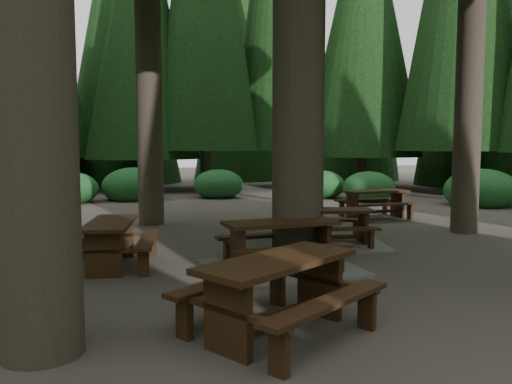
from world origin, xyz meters
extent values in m
plane|color=#4D443E|center=(0.00, 0.00, 0.00)|extent=(80.00, 80.00, 0.00)
cube|color=gray|center=(0.35, -0.37, 0.03)|extent=(2.51, 2.14, 0.05)
cube|color=#34190F|center=(0.35, -0.37, 0.76)|extent=(1.88, 0.89, 0.06)
cube|color=#34190F|center=(0.29, 0.23, 0.45)|extent=(1.84, 0.43, 0.05)
cube|color=#34190F|center=(0.41, -0.97, 0.45)|extent=(1.84, 0.43, 0.05)
cube|color=#34190F|center=(-0.37, -0.44, 0.36)|extent=(0.14, 0.56, 0.73)
cube|color=#34190F|center=(-0.37, -0.44, 0.42)|extent=(0.23, 1.47, 0.06)
cube|color=#34190F|center=(1.08, -0.30, 0.36)|extent=(0.14, 0.56, 0.73)
cube|color=#34190F|center=(1.08, -0.30, 0.42)|extent=(0.23, 1.47, 0.06)
cube|color=#34190F|center=(0.35, -0.37, 0.18)|extent=(1.52, 0.23, 0.08)
cube|color=#34190F|center=(-2.31, 0.46, 0.73)|extent=(0.89, 1.83, 0.06)
cube|color=#34190F|center=(-2.89, 0.53, 0.44)|extent=(0.45, 1.77, 0.05)
cube|color=#34190F|center=(-1.73, 0.39, 0.44)|extent=(0.45, 1.77, 0.05)
cube|color=#34190F|center=(-2.40, -0.24, 0.35)|extent=(0.54, 0.14, 0.70)
cube|color=#34190F|center=(-2.40, -0.24, 0.41)|extent=(1.42, 0.25, 0.06)
cube|color=#34190F|center=(-2.23, 1.16, 0.35)|extent=(0.54, 0.14, 0.70)
cube|color=#34190F|center=(-2.23, 1.16, 0.41)|extent=(1.42, 0.25, 0.06)
cube|color=#34190F|center=(-2.31, 0.46, 0.18)|extent=(0.25, 1.46, 0.08)
cube|color=gray|center=(1.87, 1.29, 0.03)|extent=(2.46, 2.15, 0.05)
cube|color=#34190F|center=(1.87, 1.29, 0.71)|extent=(1.79, 0.95, 0.06)
cube|color=#34190F|center=(1.97, 1.84, 0.42)|extent=(1.71, 0.53, 0.05)
cube|color=#34190F|center=(1.77, 0.73, 0.42)|extent=(1.71, 0.53, 0.05)
cube|color=#34190F|center=(1.20, 1.41, 0.34)|extent=(0.17, 0.52, 0.68)
cube|color=#34190F|center=(1.20, 1.41, 0.40)|extent=(0.32, 1.36, 0.06)
cube|color=#34190F|center=(2.54, 1.17, 0.34)|extent=(0.17, 0.52, 0.68)
cube|color=#34190F|center=(2.54, 1.17, 0.40)|extent=(0.32, 1.36, 0.06)
cube|color=#34190F|center=(1.87, 1.29, 0.17)|extent=(1.41, 0.33, 0.08)
cube|color=#34190F|center=(4.58, 4.60, 0.75)|extent=(1.84, 0.85, 0.06)
cube|color=#34190F|center=(4.53, 5.19, 0.45)|extent=(1.81, 0.40, 0.05)
cube|color=#34190F|center=(4.63, 4.00, 0.45)|extent=(1.81, 0.40, 0.05)
cube|color=#34190F|center=(3.87, 4.54, 0.36)|extent=(0.13, 0.55, 0.72)
cube|color=#34190F|center=(3.87, 4.54, 0.42)|extent=(0.20, 1.44, 0.06)
cube|color=#34190F|center=(5.30, 4.66, 0.36)|extent=(0.13, 0.55, 0.72)
cube|color=#34190F|center=(5.30, 4.66, 0.42)|extent=(0.20, 1.44, 0.06)
cube|color=#34190F|center=(4.58, 4.60, 0.18)|extent=(1.49, 0.21, 0.08)
cube|color=#34190F|center=(-0.48, -3.04, 0.78)|extent=(1.97, 1.66, 0.06)
cube|color=#34190F|center=(-0.83, -2.52, 0.47)|extent=(1.70, 1.28, 0.05)
cube|color=#34190F|center=(-0.12, -3.56, 0.47)|extent=(1.70, 1.28, 0.05)
cube|color=#34190F|center=(-1.10, -3.46, 0.38)|extent=(0.39, 0.52, 0.75)
cube|color=#34190F|center=(-1.10, -3.46, 0.44)|extent=(0.92, 1.30, 0.06)
cube|color=#34190F|center=(0.15, -2.61, 0.38)|extent=(0.39, 0.52, 0.75)
cube|color=#34190F|center=(0.15, -2.61, 0.44)|extent=(0.92, 1.30, 0.06)
cube|color=#34190F|center=(-0.48, -3.04, 0.19)|extent=(1.35, 0.95, 0.08)
ellipsoid|color=#1D5528|center=(9.44, 6.45, 0.40)|extent=(2.42, 2.42, 1.49)
ellipsoid|color=#1D5528|center=(6.43, 8.69, 0.40)|extent=(1.90, 1.90, 1.17)
ellipsoid|color=#1D5528|center=(5.14, 10.17, 0.40)|extent=(1.84, 1.84, 1.13)
ellipsoid|color=#1D5528|center=(1.30, 11.25, 0.40)|extent=(1.95, 1.95, 1.20)
ellipsoid|color=#1D5528|center=(-1.94, 11.21, 0.40)|extent=(2.31, 2.31, 1.42)
ellipsoid|color=#1D5528|center=(-4.09, 10.56, 0.40)|extent=(1.93, 1.93, 1.19)
cone|color=black|center=(8.89, 14.45, 8.24)|extent=(5.73, 5.73, 13.48)
cone|color=black|center=(-1.44, 15.36, 7.89)|extent=(5.17, 5.17, 12.91)
cone|color=black|center=(-6.57, 16.72, 8.10)|extent=(5.82, 5.82, 13.26)
cone|color=black|center=(11.00, 19.74, 9.51)|extent=(5.26, 5.26, 19.02)
cone|color=black|center=(4.25, 21.60, 8.07)|extent=(5.34, 5.34, 16.14)
cone|color=black|center=(-2.52, 20.86, 8.43)|extent=(6.57, 6.57, 16.86)
camera|label=1|loc=(-1.93, -7.96, 1.98)|focal=35.00mm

